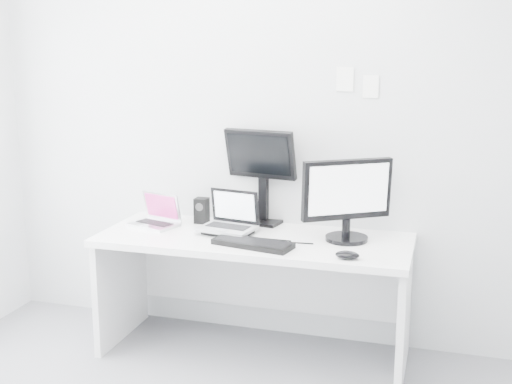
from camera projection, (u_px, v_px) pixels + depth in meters
back_wall at (270, 123)px, 3.96m from camera, size 3.60×0.00×3.60m
desk at (254, 296)px, 3.84m from camera, size 1.80×0.70×0.73m
macbook at (153, 209)px, 3.97m from camera, size 0.33×0.28×0.21m
speaker at (202, 211)px, 4.05m from camera, size 0.08×0.08×0.16m
dell_laptop at (227, 213)px, 3.79m from camera, size 0.35×0.29×0.26m
rear_monitor at (262, 176)px, 3.99m from camera, size 0.47×0.24×0.61m
samsung_monitor at (348, 199)px, 3.64m from camera, size 0.57×0.49×0.48m
keyboard at (253, 244)px, 3.58m from camera, size 0.47×0.25×0.03m
mouse at (347, 255)px, 3.36m from camera, size 0.13×0.08×0.04m
wall_note_0 at (345, 79)px, 3.77m from camera, size 0.10×0.00×0.14m
wall_note_1 at (371, 87)px, 3.74m from camera, size 0.09×0.00×0.13m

